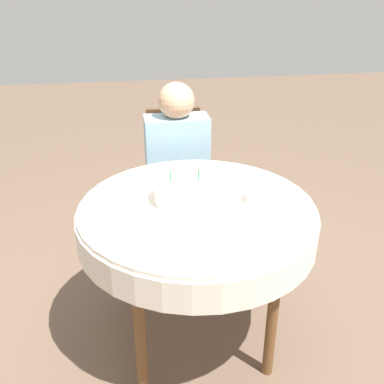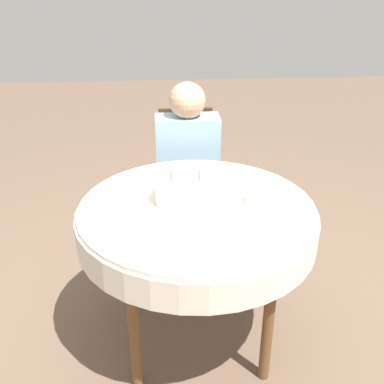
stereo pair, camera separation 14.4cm
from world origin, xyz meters
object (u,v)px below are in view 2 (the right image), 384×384
object	(u,v)px
chair	(187,178)
person	(188,155)
drinking_glass	(255,196)
birthday_cake	(187,190)

from	to	relation	value
chair	person	world-z (taller)	person
person	drinking_glass	size ratio (longest dim) A/B	12.84
birthday_cake	chair	bearing A→B (deg)	86.56
chair	person	size ratio (longest dim) A/B	0.82
person	drinking_glass	distance (m)	0.85
chair	birthday_cake	bearing A→B (deg)	-93.96
chair	drinking_glass	distance (m)	0.97
chair	drinking_glass	size ratio (longest dim) A/B	10.56
person	birthday_cake	xyz separation A→B (m)	(-0.05, -0.74, 0.12)
chair	drinking_glass	bearing A→B (deg)	-74.72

